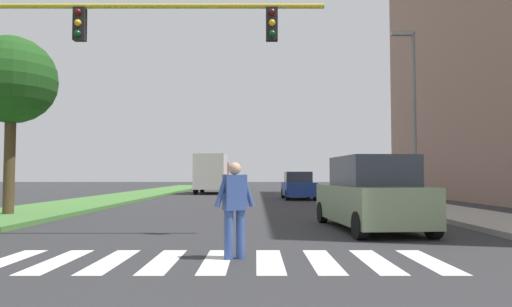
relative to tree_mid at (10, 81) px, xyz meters
name	(u,v)px	position (x,y,z in m)	size (l,w,h in m)	color
ground_plane	(245,197)	(7.82, 15.30, -4.73)	(140.00, 140.00, 0.00)	#2D2D30
crosswalk	(215,261)	(7.82, -7.69, -4.73)	(7.65, 2.20, 0.01)	silver
median_strip	(123,197)	(0.04, 13.30, -4.66)	(3.93, 64.00, 0.15)	#477A38
tree_mid	(10,81)	(0.00, 0.00, 0.00)	(3.03, 3.03, 6.14)	#4C3823
sidewalk_right	(368,197)	(15.74, 13.30, -4.66)	(3.00, 64.00, 0.15)	#9E9991
traffic_light_gantry	(75,55)	(4.18, -4.75, -0.39)	(8.52, 0.30, 6.00)	gold
street_lamp_right	(411,102)	(15.15, 3.55, -0.14)	(1.02, 0.24, 7.50)	slate
pedestrian_performer	(233,205)	(8.11, -7.49, -3.80)	(0.72, 0.37, 1.69)	#334C8C
suv_crossing	(369,195)	(11.57, -3.28, -3.80)	(2.31, 4.74, 1.97)	gray
sedan_midblock	(297,186)	(11.10, 12.35, -3.95)	(1.92, 4.10, 1.69)	navy
truck_box_delivery	(211,173)	(4.93, 20.79, -3.10)	(2.40, 6.20, 3.10)	maroon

